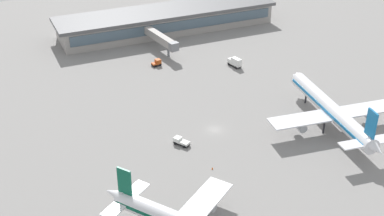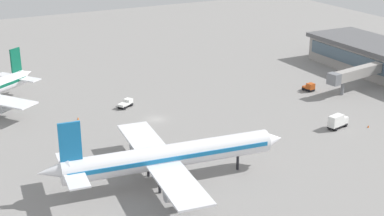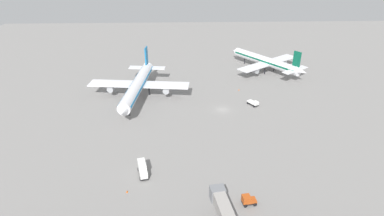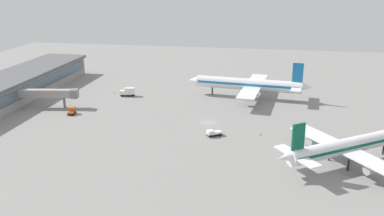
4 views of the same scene
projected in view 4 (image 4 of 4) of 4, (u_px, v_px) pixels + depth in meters
The scene contains 10 objects.
ground at pixel (209, 122), 135.63m from camera, with size 288.00×288.00×0.00m, color gray.
terminal_building at pixel (14, 86), 162.32m from camera, with size 90.24×19.51×8.68m.
airplane_at_gate at pixel (347, 146), 104.70m from camera, with size 31.26×36.94×13.15m.
airplane_taxiing at pixel (250, 84), 161.04m from camera, with size 38.77×48.09×14.63m.
catering_truck at pixel (128, 92), 164.36m from camera, with size 3.26×5.89×3.30m.
baggage_tug at pixel (72, 111), 143.19m from camera, with size 3.45×2.64×2.30m.
pushback_tractor at pixel (213, 133), 123.89m from camera, with size 3.96×4.73×1.90m.
jet_bridge at pixel (49, 94), 149.31m from camera, with size 6.37×21.75×6.74m.
safety_cone_near_gate at pixel (260, 134), 124.56m from camera, with size 0.44×0.44×0.60m, color #EA590C.
safety_cone_mid_apron at pixel (114, 92), 168.84m from camera, with size 0.44×0.44×0.60m, color #EA590C.
Camera 4 is at (126.72, 17.75, 45.52)m, focal length 39.42 mm.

